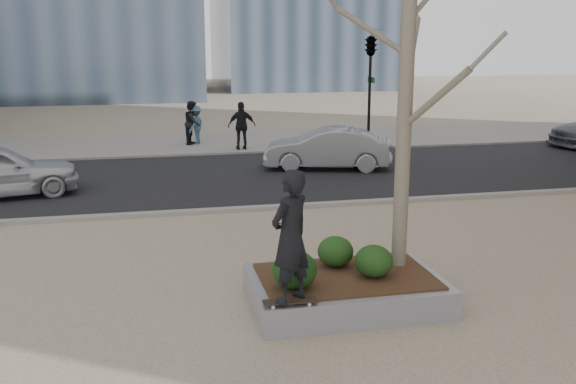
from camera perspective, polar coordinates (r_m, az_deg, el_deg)
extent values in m
plane|color=tan|center=(10.20, -0.34, -10.39)|extent=(120.00, 120.00, 0.00)
cube|color=black|center=(19.66, -6.45, 1.27)|extent=(60.00, 8.00, 0.02)
cube|color=gray|center=(26.52, -8.07, 4.38)|extent=(60.00, 6.00, 0.02)
cube|color=gray|center=(10.35, 5.15, -8.73)|extent=(3.00, 2.00, 0.45)
cube|color=#382314|center=(10.26, 5.18, -7.47)|extent=(2.70, 1.70, 0.04)
ellipsoid|color=black|center=(9.61, 0.59, -6.93)|extent=(0.67, 0.67, 0.57)
ellipsoid|color=#133C14|center=(10.54, 4.24, -5.30)|extent=(0.59, 0.59, 0.50)
ellipsoid|color=#133410|center=(10.15, 7.63, -6.11)|extent=(0.60, 0.60, 0.51)
imported|color=black|center=(8.85, 0.21, -3.98)|extent=(0.82, 0.77, 1.89)
imported|color=gray|center=(20.76, 3.52, 3.89)|extent=(4.29, 2.44, 1.34)
imported|color=black|center=(26.00, -8.48, 6.12)|extent=(0.86, 0.98, 1.71)
imported|color=#3D5D6F|center=(26.04, -8.21, 5.95)|extent=(0.98, 1.15, 1.54)
imported|color=black|center=(24.48, -4.13, 5.90)|extent=(1.06, 0.44, 1.81)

